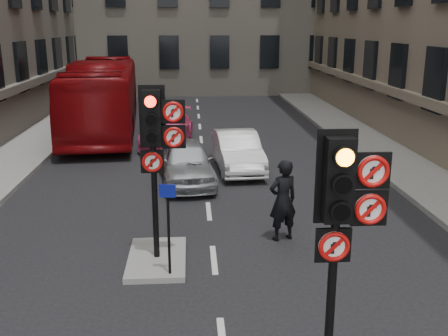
{
  "coord_description": "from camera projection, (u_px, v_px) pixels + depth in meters",
  "views": [
    {
      "loc": [
        -0.44,
        -5.21,
        4.85
      ],
      "look_at": [
        0.08,
        2.92,
        2.6
      ],
      "focal_mm": 42.0,
      "sensor_mm": 36.0,
      "label": 1
    }
  ],
  "objects": [
    {
      "name": "pavement_right",
      "position": [
        410.0,
        165.0,
        18.29
      ],
      "size": [
        3.0,
        50.0,
        0.16
      ],
      "primitive_type": "cube",
      "color": "gray",
      "rests_on": "ground"
    },
    {
      "name": "centre_island",
      "position": [
        157.0,
        259.0,
        11.04
      ],
      "size": [
        1.2,
        2.0,
        0.12
      ],
      "primitive_type": "cube",
      "color": "gray",
      "rests_on": "ground"
    },
    {
      "name": "signal_near",
      "position": [
        343.0,
        207.0,
        6.69
      ],
      "size": [
        0.91,
        0.4,
        3.58
      ],
      "color": "black",
      "rests_on": "ground"
    },
    {
      "name": "signal_far",
      "position": [
        157.0,
        136.0,
        10.34
      ],
      "size": [
        0.91,
        0.4,
        3.58
      ],
      "color": "black",
      "rests_on": "centre_island"
    },
    {
      "name": "car_silver",
      "position": [
        186.0,
        162.0,
        16.41
      ],
      "size": [
        1.97,
        4.07,
        1.34
      ],
      "primitive_type": "imported",
      "rotation": [
        0.0,
        0.0,
        0.1
      ],
      "color": "#A8ABAF",
      "rests_on": "ground"
    },
    {
      "name": "car_white",
      "position": [
        237.0,
        151.0,
        17.88
      ],
      "size": [
        1.65,
        4.04,
        1.3
      ],
      "primitive_type": "imported",
      "rotation": [
        0.0,
        0.0,
        0.07
      ],
      "color": "silver",
      "rests_on": "ground"
    },
    {
      "name": "car_pink",
      "position": [
        167.0,
        129.0,
        21.65
      ],
      "size": [
        2.26,
        4.69,
        1.32
      ],
      "primitive_type": "imported",
      "rotation": [
        0.0,
        0.0,
        -0.09
      ],
      "color": "#E74380",
      "rests_on": "ground"
    },
    {
      "name": "bus_red",
      "position": [
        103.0,
        97.0,
        23.94
      ],
      "size": [
        3.66,
        11.9,
        3.26
      ],
      "primitive_type": "imported",
      "rotation": [
        0.0,
        0.0,
        0.08
      ],
      "color": "maroon",
      "rests_on": "ground"
    },
    {
      "name": "motorcycle",
      "position": [
        195.0,
        174.0,
        15.82
      ],
      "size": [
        0.55,
        1.59,
        0.94
      ],
      "primitive_type": "imported",
      "rotation": [
        0.0,
        0.0,
        -0.07
      ],
      "color": "black",
      "rests_on": "ground"
    },
    {
      "name": "motorcyclist",
      "position": [
        283.0,
        200.0,
        11.94
      ],
      "size": [
        0.81,
        0.66,
        1.91
      ],
      "primitive_type": "imported",
      "rotation": [
        0.0,
        0.0,
        3.48
      ],
      "color": "black",
      "rests_on": "ground"
    },
    {
      "name": "info_sign",
      "position": [
        168.0,
        217.0,
        9.95
      ],
      "size": [
        0.32,
        0.12,
        1.84
      ],
      "rotation": [
        0.0,
        0.0,
        -0.16
      ],
      "color": "black",
      "rests_on": "centre_island"
    }
  ]
}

